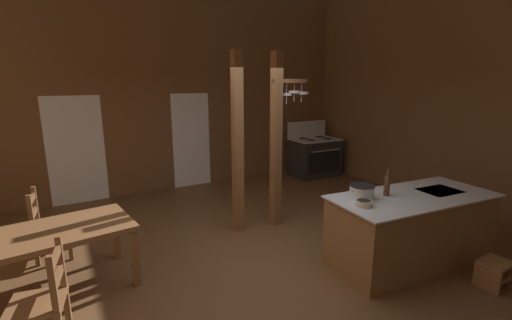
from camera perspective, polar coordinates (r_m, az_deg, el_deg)
The scene contains 16 objects.
ground_plane at distance 4.73m, azimuth 1.22°, elevation -17.06°, with size 9.07×8.31×0.10m, color brown.
wall_back at distance 7.63m, azimuth -14.11°, elevation 11.66°, with size 9.07×0.14×4.40m, color brown.
wall_right at distance 7.25m, azimuth 31.57°, elevation 10.12°, with size 0.14×8.31×4.40m, color brown.
glazed_door_back_left at distance 7.37m, azimuth -27.45°, elevation 1.36°, with size 1.00×0.01×2.05m, color white.
glazed_panel_back_right at distance 7.79m, azimuth -10.56°, elevation 3.17°, with size 0.84×0.01×2.05m, color white.
kitchen_island at distance 4.99m, azimuth 24.02°, elevation -10.21°, with size 2.24×1.16×0.90m.
stove_range at distance 8.71m, azimuth 9.58°, elevation 0.59°, with size 1.17×0.86×1.32m.
support_post_with_pot_rack at distance 5.48m, azimuth 3.67°, elevation 4.09°, with size 0.72×0.26×2.75m.
support_post_center at distance 5.23m, azimuth -3.04°, elevation 2.51°, with size 0.14×0.14×2.75m.
step_stool at distance 5.00m, azimuth 34.55°, elevation -14.83°, with size 0.37×0.29×0.30m.
dining_table at distance 4.44m, azimuth -31.06°, elevation -11.07°, with size 1.80×1.10×0.74m.
ladderback_chair_near_window at distance 5.40m, azimuth -31.00°, elevation -9.21°, with size 0.48×0.48×0.95m.
ladderback_chair_by_post at distance 3.73m, azimuth -31.61°, elevation -19.10°, with size 0.51×0.51×0.95m.
stockpot_on_counter at distance 4.46m, azimuth 16.99°, elevation -5.01°, with size 0.37×0.31×0.17m.
mixing_bowl_on_counter at distance 4.23m, azimuth 17.27°, elevation -6.78°, with size 0.19×0.19×0.07m.
bottle_tall_on_counter at distance 4.66m, azimuth 20.73°, elevation -3.89°, with size 0.07×0.07×0.34m.
Camera 1 is at (-2.14, -3.50, 2.32)m, focal length 24.34 mm.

